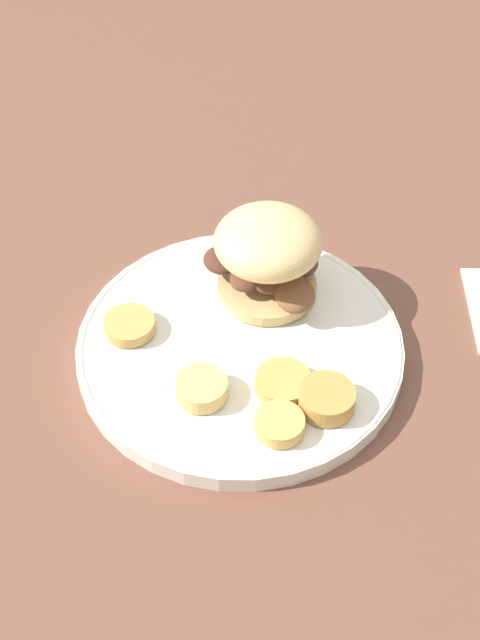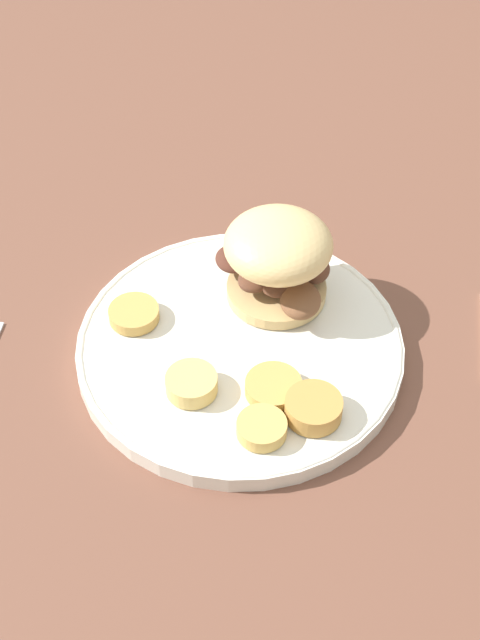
# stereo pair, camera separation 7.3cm
# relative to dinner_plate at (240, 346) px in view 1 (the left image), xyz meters

# --- Properties ---
(ground_plane) EXTENTS (4.00, 4.00, 0.00)m
(ground_plane) POSITION_rel_dinner_plate_xyz_m (0.00, 0.00, -0.01)
(ground_plane) COLOR brown
(dinner_plate) EXTENTS (0.28, 0.28, 0.02)m
(dinner_plate) POSITION_rel_dinner_plate_xyz_m (0.00, 0.00, 0.00)
(dinner_plate) COLOR white
(dinner_plate) RESTS_ON ground_plane
(sandwich) EXTENTS (0.10, 0.11, 0.08)m
(sandwich) POSITION_rel_dinner_plate_xyz_m (-0.05, -0.04, 0.05)
(sandwich) COLOR tan
(sandwich) RESTS_ON dinner_plate
(potato_round_0) EXTENTS (0.05, 0.05, 0.02)m
(potato_round_0) POSITION_rel_dinner_plate_xyz_m (-0.03, 0.09, 0.02)
(potato_round_0) COLOR #BC8942
(potato_round_0) RESTS_ON dinner_plate
(potato_round_1) EXTENTS (0.04, 0.04, 0.02)m
(potato_round_1) POSITION_rel_dinner_plate_xyz_m (0.05, 0.04, 0.02)
(potato_round_1) COLOR #DBB766
(potato_round_1) RESTS_ON dinner_plate
(potato_round_2) EXTENTS (0.04, 0.04, 0.01)m
(potato_round_2) POSITION_rel_dinner_plate_xyz_m (0.08, -0.05, 0.01)
(potato_round_2) COLOR tan
(potato_round_2) RESTS_ON dinner_plate
(potato_round_3) EXTENTS (0.04, 0.04, 0.01)m
(potato_round_3) POSITION_rel_dinner_plate_xyz_m (0.02, 0.10, 0.01)
(potato_round_3) COLOR tan
(potato_round_3) RESTS_ON dinner_plate
(potato_round_4) EXTENTS (0.05, 0.05, 0.01)m
(potato_round_4) POSITION_rel_dinner_plate_xyz_m (-0.01, 0.06, 0.01)
(potato_round_4) COLOR tan
(potato_round_4) RESTS_ON dinner_plate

